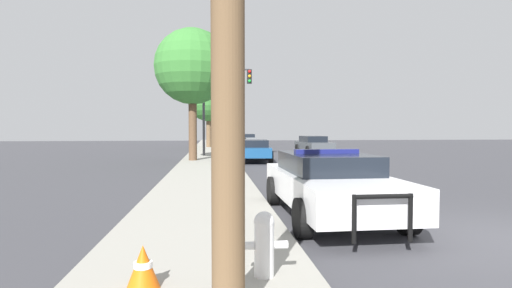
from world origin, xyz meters
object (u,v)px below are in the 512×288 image
at_px(fire_hydrant, 264,242).
at_px(traffic_light, 222,94).
at_px(car_background_oncoming, 314,144).
at_px(tree_sidewalk_mid, 192,67).
at_px(police_car, 329,182).
at_px(car_background_distant, 247,139).
at_px(traffic_cone, 143,267).
at_px(tree_sidewalk_far, 209,101).
at_px(car_background_midblock, 254,149).

xyz_separation_m(fire_hydrant, traffic_light, (-0.01, 21.03, 3.52)).
relative_size(traffic_light, car_background_oncoming, 1.19).
bearing_deg(fire_hydrant, tree_sidewalk_mid, 95.54).
xyz_separation_m(police_car, car_background_distant, (1.44, 36.76, -0.04)).
distance_m(fire_hydrant, car_background_oncoming, 25.02).
height_order(car_background_oncoming, tree_sidewalk_mid, tree_sidewalk_mid).
bearing_deg(car_background_distant, traffic_cone, -96.14).
bearing_deg(car_background_distant, tree_sidewalk_mid, -101.76).
xyz_separation_m(car_background_distant, tree_sidewalk_far, (-4.25, -7.63, 3.69)).
height_order(fire_hydrant, tree_sidewalk_far, tree_sidewalk_far).
bearing_deg(traffic_cone, fire_hydrant, 8.88).
distance_m(car_background_distant, tree_sidewalk_far, 9.48).
relative_size(police_car, traffic_light, 0.88).
relative_size(fire_hydrant, traffic_cone, 1.61).
bearing_deg(traffic_cone, police_car, 49.78).
distance_m(car_background_distant, traffic_cone, 40.79).
bearing_deg(car_background_midblock, tree_sidewalk_mid, -169.07).
bearing_deg(tree_sidewalk_far, car_background_midblock, -79.93).
bearing_deg(car_background_distant, car_background_oncoming, -77.48).
distance_m(police_car, car_background_oncoming, 21.12).
relative_size(police_car, car_background_distant, 1.06).
xyz_separation_m(traffic_light, traffic_cone, (-1.34, -21.24, -3.69)).
xyz_separation_m(car_background_midblock, tree_sidewalk_mid, (-3.37, -0.37, 4.48)).
xyz_separation_m(traffic_light, car_background_oncoming, (6.78, 3.06, -3.36)).
relative_size(car_background_oncoming, tree_sidewalk_far, 0.77).
bearing_deg(traffic_light, police_car, -83.98).
bearing_deg(tree_sidewalk_far, car_background_distant, 60.89).
bearing_deg(tree_sidewalk_mid, tree_sidewalk_far, 87.39).
bearing_deg(car_background_oncoming, car_background_midblock, 49.15).
relative_size(tree_sidewalk_mid, traffic_cone, 15.02).
relative_size(traffic_light, car_background_distant, 1.20).
height_order(fire_hydrant, car_background_distant, car_background_distant).
relative_size(car_background_distant, tree_sidewalk_mid, 0.66).
bearing_deg(police_car, tree_sidewalk_far, -85.37).
height_order(fire_hydrant, tree_sidewalk_mid, tree_sidewalk_mid).
xyz_separation_m(fire_hydrant, tree_sidewalk_far, (-0.97, 32.68, 3.84)).
bearing_deg(traffic_cone, car_background_midblock, 80.34).
bearing_deg(tree_sidewalk_far, car_background_oncoming, -47.98).
bearing_deg(traffic_cone, car_background_oncoming, 71.53).
distance_m(police_car, traffic_cone, 4.94).
height_order(car_background_oncoming, traffic_cone, car_background_oncoming).
distance_m(police_car, tree_sidewalk_far, 29.49).
bearing_deg(traffic_cone, car_background_distant, 83.49).
bearing_deg(fire_hydrant, police_car, 62.71).
distance_m(fire_hydrant, tree_sidewalk_far, 32.92).
bearing_deg(car_background_oncoming, traffic_light, 21.68).
xyz_separation_m(car_background_midblock, traffic_cone, (-3.04, -17.87, -0.31)).
bearing_deg(fire_hydrant, tree_sidewalk_far, 91.71).
xyz_separation_m(police_car, tree_sidewalk_mid, (-3.51, 13.73, 4.43)).
xyz_separation_m(fire_hydrant, traffic_cone, (-1.35, -0.21, -0.17)).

